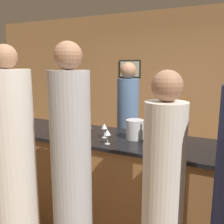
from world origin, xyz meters
TOP-DOWN VIEW (x-y plane):
  - back_wall at (-0.00, 2.29)m, footprint 8.00×0.08m
  - bar_counter at (0.00, 0.00)m, footprint 3.63×0.76m
  - bartender at (-0.23, 0.91)m, footprint 0.31×0.31m
  - guest_2 at (-0.59, -0.86)m, footprint 0.39×0.39m
  - guest_3 at (0.02, -0.84)m, footprint 0.31×0.31m
  - guest_4 at (0.70, -0.72)m, footprint 0.29×0.29m
  - wine_bottle_0 at (0.37, -0.05)m, footprint 0.07×0.07m
  - wine_bottle_1 at (-0.61, 0.21)m, footprint 0.08×0.08m
  - wine_bottle_2 at (0.66, 0.04)m, footprint 0.08×0.08m
  - ice_bucket at (0.20, 0.03)m, footprint 0.18×0.18m
  - wine_glass_1 at (-0.28, -0.11)m, footprint 0.08×0.08m
  - wine_glass_2 at (-0.10, -0.07)m, footprint 0.06×0.06m
  - wine_glass_4 at (-0.60, -0.26)m, footprint 0.08×0.08m
  - wine_glass_5 at (0.03, -0.25)m, footprint 0.07×0.07m
  - wine_glass_6 at (-1.54, -0.01)m, footprint 0.08×0.08m

SIDE VIEW (x-z plane):
  - bar_counter at x=0.00m, z-range 0.00..1.06m
  - guest_4 at x=0.70m, z-range -0.05..1.74m
  - bartender at x=-0.23m, z-range -0.05..1.81m
  - guest_2 at x=-0.59m, z-range -0.07..1.92m
  - guest_3 at x=0.02m, z-range -0.05..1.93m
  - ice_bucket at x=0.20m, z-range 1.06..1.26m
  - wine_bottle_0 at x=0.37m, z-range 1.03..1.31m
  - wine_glass_6 at x=-1.54m, z-range 1.10..1.25m
  - wine_glass_5 at x=0.03m, z-range 1.10..1.25m
  - wine_glass_4 at x=-0.60m, z-range 1.10..1.26m
  - wine_glass_2 at x=-0.10m, z-range 1.10..1.26m
  - wine_glass_1 at x=-0.28m, z-range 1.11..1.27m
  - wine_bottle_2 at x=0.66m, z-range 1.03..1.35m
  - wine_bottle_1 at x=-0.61m, z-range 1.03..1.34m
  - back_wall at x=0.00m, z-range 0.00..2.80m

